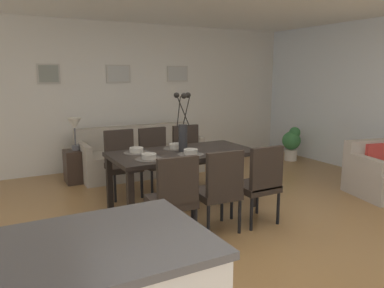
{
  "coord_description": "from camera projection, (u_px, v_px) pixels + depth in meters",
  "views": [
    {
      "loc": [
        -2.07,
        -3.43,
        1.7
      ],
      "look_at": [
        0.22,
        0.77,
        0.8
      ],
      "focal_mm": 35.13,
      "sensor_mm": 36.0,
      "label": 1
    }
  ],
  "objects": [
    {
      "name": "bowl_far_left",
      "position": [
        191.0,
        151.0,
        4.52
      ],
      "size": [
        0.17,
        0.17,
        0.07
      ],
      "color": "#B2ADA3",
      "rests_on": "dining_table"
    },
    {
      "name": "potted_plant",
      "position": [
        292.0,
        142.0,
        7.42
      ],
      "size": [
        0.36,
        0.36,
        0.67
      ],
      "color": "silver",
      "rests_on": "ground"
    },
    {
      "name": "dining_chair_mid_left",
      "position": [
        260.0,
        181.0,
        4.23
      ],
      "size": [
        0.44,
        0.44,
        0.92
      ],
      "color": "black",
      "rests_on": "ground"
    },
    {
      "name": "dining_chair_near_left",
      "position": [
        174.0,
        195.0,
        3.74
      ],
      "size": [
        0.47,
        0.47,
        0.92
      ],
      "color": "black",
      "rests_on": "ground"
    },
    {
      "name": "framed_picture_center",
      "position": [
        118.0,
        74.0,
        6.7
      ],
      "size": [
        0.44,
        0.03,
        0.32
      ],
      "color": "#B2ADA3"
    },
    {
      "name": "armchair",
      "position": [
        382.0,
        175.0,
        5.31
      ],
      "size": [
        0.95,
        0.95,
        0.75
      ],
      "color": "#ADA399",
      "rests_on": "ground"
    },
    {
      "name": "bowl_near_right",
      "position": [
        136.0,
        150.0,
        4.62
      ],
      "size": [
        0.17,
        0.17,
        0.07
      ],
      "color": "#B2ADA3",
      "rests_on": "dining_table"
    },
    {
      "name": "placemat_far_left",
      "position": [
        191.0,
        154.0,
        4.53
      ],
      "size": [
        0.32,
        0.32,
        0.01
      ],
      "primitive_type": "cylinder",
      "color": "#4C4742",
      "rests_on": "dining_table"
    },
    {
      "name": "centerpiece_vase",
      "position": [
        183.0,
        129.0,
        4.66
      ],
      "size": [
        0.21,
        0.23,
        0.73
      ],
      "color": "#232326",
      "rests_on": "dining_table"
    },
    {
      "name": "placemat_near_left",
      "position": [
        149.0,
        159.0,
        4.28
      ],
      "size": [
        0.32,
        0.32,
        0.01
      ],
      "primitive_type": "cylinder",
      "color": "#4C4742",
      "rests_on": "dining_table"
    },
    {
      "name": "sofa",
      "position": [
        140.0,
        157.0,
        6.48
      ],
      "size": [
        2.05,
        0.84,
        0.8
      ],
      "color": "#A89E8E",
      "rests_on": "ground"
    },
    {
      "name": "dining_chair_mid_right",
      "position": [
        189.0,
        153.0,
        5.75
      ],
      "size": [
        0.45,
        0.45,
        0.92
      ],
      "color": "black",
      "rests_on": "ground"
    },
    {
      "name": "dining_chair_far_right",
      "position": [
        156.0,
        156.0,
        5.49
      ],
      "size": [
        0.45,
        0.45,
        0.92
      ],
      "color": "black",
      "rests_on": "ground"
    },
    {
      "name": "table_lamp",
      "position": [
        74.0,
        127.0,
        5.82
      ],
      "size": [
        0.22,
        0.22,
        0.51
      ],
      "color": "#4C4C51",
      "rests_on": "side_table"
    },
    {
      "name": "placemat_near_right",
      "position": [
        137.0,
        153.0,
        4.63
      ],
      "size": [
        0.32,
        0.32,
        0.01
      ],
      "primitive_type": "cylinder",
      "color": "#4C4742",
      "rests_on": "dining_table"
    },
    {
      "name": "placemat_far_right",
      "position": [
        176.0,
        148.0,
        4.88
      ],
      "size": [
        0.32,
        0.32,
        0.01
      ],
      "primitive_type": "cylinder",
      "color": "#4C4742",
      "rests_on": "dining_table"
    },
    {
      "name": "framed_picture_left",
      "position": [
        49.0,
        74.0,
        6.14
      ],
      "size": [
        0.36,
        0.03,
        0.33
      ],
      "color": "#B2ADA3"
    },
    {
      "name": "ground_plane",
      "position": [
        207.0,
        226.0,
        4.25
      ],
      "size": [
        9.0,
        9.0,
        0.0
      ],
      "primitive_type": "plane",
      "color": "olive"
    },
    {
      "name": "bowl_near_left",
      "position": [
        149.0,
        156.0,
        4.27
      ],
      "size": [
        0.17,
        0.17,
        0.07
      ],
      "color": "#B2ADA3",
      "rests_on": "dining_table"
    },
    {
      "name": "bowl_far_right",
      "position": [
        176.0,
        146.0,
        4.88
      ],
      "size": [
        0.17,
        0.17,
        0.07
      ],
      "color": "#B2ADA3",
      "rests_on": "dining_table"
    },
    {
      "name": "dining_table",
      "position": [
        183.0,
        158.0,
        4.72
      ],
      "size": [
        1.8,
        0.91,
        0.74
      ],
      "color": "black",
      "rests_on": "ground"
    },
    {
      "name": "framed_picture_right",
      "position": [
        178.0,
        74.0,
        7.25
      ],
      "size": [
        0.44,
        0.03,
        0.3
      ],
      "color": "#B2ADA3"
    },
    {
      "name": "back_wall_panel",
      "position": [
        116.0,
        96.0,
        6.82
      ],
      "size": [
        9.0,
        0.1,
        2.6
      ],
      "primitive_type": "cube",
      "color": "silver",
      "rests_on": "ground"
    },
    {
      "name": "side_table",
      "position": [
        77.0,
        166.0,
        5.94
      ],
      "size": [
        0.36,
        0.36,
        0.52
      ],
      "primitive_type": "cube",
      "color": "#33261E",
      "rests_on": "ground"
    },
    {
      "name": "dining_chair_near_right",
      "position": [
        122.0,
        160.0,
        5.28
      ],
      "size": [
        0.45,
        0.45,
        0.92
      ],
      "color": "black",
      "rests_on": "ground"
    },
    {
      "name": "dining_chair_far_left",
      "position": [
        219.0,
        187.0,
        3.99
      ],
      "size": [
        0.46,
        0.46,
        0.92
      ],
      "color": "black",
      "rests_on": "ground"
    }
  ]
}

